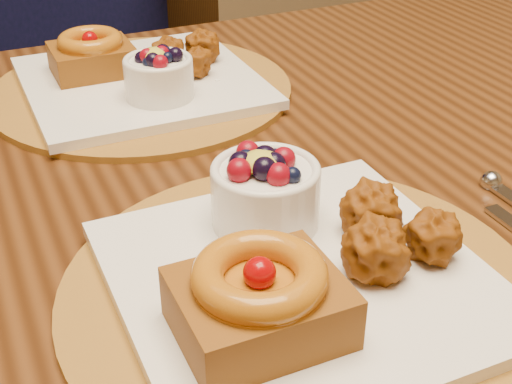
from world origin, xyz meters
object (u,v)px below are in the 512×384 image
(dining_table, at_px, (205,231))
(chair_far, at_px, (128,69))
(place_setting_far, at_px, (140,78))
(place_setting_near, at_px, (295,264))

(dining_table, bearing_deg, chair_far, 81.12)
(place_setting_far, bearing_deg, place_setting_near, -90.13)
(dining_table, relative_size, chair_far, 1.58)
(chair_far, bearing_deg, place_setting_far, -99.46)
(place_setting_near, bearing_deg, dining_table, 89.19)
(place_setting_far, xyz_separation_m, chair_far, (0.13, 0.58, -0.22))
(dining_table, distance_m, place_setting_near, 0.24)
(dining_table, xyz_separation_m, place_setting_far, (-0.00, 0.22, 0.10))
(dining_table, relative_size, place_setting_far, 4.21)
(chair_far, bearing_deg, place_setting_near, -94.39)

